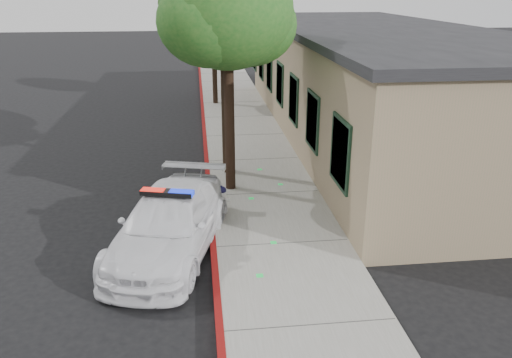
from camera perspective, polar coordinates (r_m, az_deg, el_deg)
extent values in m
plane|color=black|center=(11.61, -5.12, -8.32)|extent=(120.00, 120.00, 0.00)
cube|color=gray|center=(14.38, 0.86, -1.87)|extent=(3.20, 60.00, 0.15)
cube|color=maroon|center=(14.27, -5.28, -2.13)|extent=(0.14, 60.00, 0.16)
cube|color=#837556|center=(20.64, 13.05, 10.28)|extent=(7.00, 20.00, 4.00)
cube|color=black|center=(20.37, 13.55, 16.14)|extent=(7.30, 20.30, 0.24)
cube|color=black|center=(12.19, 9.49, 2.96)|extent=(0.08, 1.48, 1.68)
cube|color=black|center=(14.98, 6.40, 6.53)|extent=(0.08, 1.48, 1.68)
cube|color=black|center=(17.83, 4.27, 8.95)|extent=(0.08, 1.48, 1.68)
cube|color=black|center=(20.73, 2.71, 10.70)|extent=(0.08, 1.48, 1.68)
cube|color=black|center=(23.65, 1.52, 12.01)|extent=(0.08, 1.48, 1.68)
cube|color=black|center=(26.59, 0.59, 13.03)|extent=(0.08, 1.48, 1.68)
cube|color=black|center=(29.54, -0.16, 13.84)|extent=(0.08, 1.48, 1.68)
imported|color=white|center=(11.47, -9.77, -5.02)|extent=(3.12, 5.13, 1.39)
cube|color=black|center=(11.17, -10.01, -1.53)|extent=(1.23, 0.58, 0.10)
cube|color=red|center=(11.27, -11.56, -1.41)|extent=(0.56, 0.37, 0.11)
cube|color=#0D24DF|center=(11.07, -8.43, -1.61)|extent=(0.56, 0.37, 0.11)
cylinder|color=silver|center=(13.17, -3.88, -3.67)|extent=(0.31, 0.31, 0.05)
cylinder|color=silver|center=(13.06, -3.91, -2.57)|extent=(0.25, 0.25, 0.50)
cylinder|color=silver|center=(12.95, -3.94, -1.49)|extent=(0.29, 0.29, 0.04)
ellipsoid|color=black|center=(12.93, -3.95, -1.27)|extent=(0.26, 0.26, 0.20)
cylinder|color=black|center=(12.90, -3.96, -0.90)|extent=(0.06, 0.06, 0.05)
cylinder|color=silver|center=(13.03, -4.59, -2.53)|extent=(0.12, 0.11, 0.10)
cylinder|color=silver|center=(13.07, -3.24, -2.43)|extent=(0.12, 0.11, 0.10)
cylinder|color=silver|center=(12.90, -3.82, -2.68)|extent=(0.14, 0.12, 0.13)
cylinder|color=black|center=(14.13, -3.01, 6.38)|extent=(0.28, 0.28, 3.90)
ellipsoid|color=#1B551A|center=(13.68, -3.26, 18.32)|extent=(3.47, 3.47, 2.95)
ellipsoid|color=#1B551A|center=(14.02, -0.86, 17.08)|extent=(2.60, 2.60, 2.21)
ellipsoid|color=#1B551A|center=(13.40, -5.23, 17.28)|extent=(2.71, 2.71, 2.30)
cylinder|color=black|center=(15.47, -3.38, 8.35)|extent=(0.30, 0.30, 4.26)
ellipsoid|color=#2C551A|center=(15.49, -1.96, 18.94)|extent=(2.88, 2.88, 2.45)
ellipsoid|color=#2C551A|center=(14.83, -5.42, 19.21)|extent=(2.76, 2.76, 2.35)
cylinder|color=black|center=(25.37, -4.70, 12.16)|extent=(0.24, 0.24, 3.24)
ellipsoid|color=#184D18|center=(25.11, -4.88, 17.70)|extent=(2.78, 2.78, 2.36)
ellipsoid|color=#184D18|center=(25.48, -4.04, 17.15)|extent=(2.13, 2.13, 1.81)
ellipsoid|color=#184D18|center=(24.75, -5.20, 17.22)|extent=(2.22, 2.22, 1.89)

